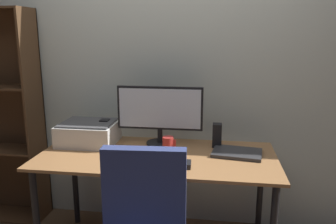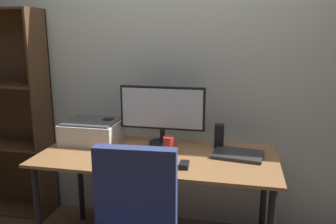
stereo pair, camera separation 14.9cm
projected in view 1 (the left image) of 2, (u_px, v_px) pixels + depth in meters
The scene contains 10 objects.
back_wall at pixel (168, 63), 2.68m from camera, with size 6.40×0.10×2.60m, color beige.
desk at pixel (157, 166), 2.31m from camera, with size 1.58×0.73×0.74m.
monitor at pixel (160, 111), 2.45m from camera, with size 0.62×0.20×0.42m.
keyboard at pixel (148, 165), 2.08m from camera, with size 0.29×0.11×0.02m, color black.
mouse at pixel (186, 164), 2.07m from camera, with size 0.06×0.10×0.03m, color black.
coffee_mug at pixel (168, 145), 2.31m from camera, with size 0.09×0.08×0.11m.
laptop at pixel (237, 153), 2.29m from camera, with size 0.32×0.23×0.02m, color #2D2D30.
speaker_left at pixel (105, 131), 2.54m from camera, with size 0.06×0.07×0.17m, color black.
speaker_right at pixel (217, 135), 2.43m from camera, with size 0.06×0.07×0.17m, color black.
printer at pixel (89, 133), 2.51m from camera, with size 0.40×0.34×0.16m.
Camera 1 is at (0.38, -2.14, 1.53)m, focal length 36.71 mm.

